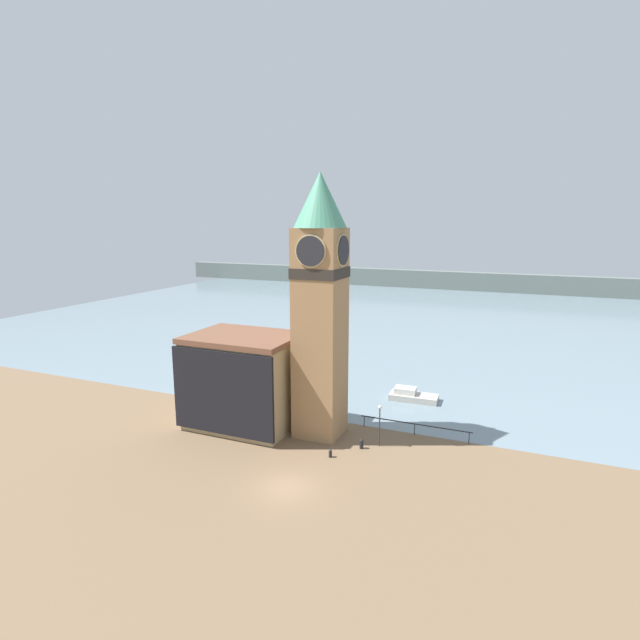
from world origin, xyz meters
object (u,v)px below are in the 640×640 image
at_px(clock_tower, 320,301).
at_px(boat_near, 412,396).
at_px(pier_building, 244,380).
at_px(mooring_bollard_near, 330,453).
at_px(lamp_post, 380,417).
at_px(mooring_bollard_far, 361,443).

distance_m(clock_tower, boat_near, 17.50).
distance_m(pier_building, boat_near, 18.60).
bearing_deg(boat_near, pier_building, -138.99).
bearing_deg(mooring_bollard_near, clock_tower, 122.70).
xyz_separation_m(boat_near, lamp_post, (-0.13, -12.15, 2.10)).
bearing_deg(mooring_bollard_far, pier_building, 176.80).
xyz_separation_m(boat_near, mooring_bollard_near, (-3.24, -15.67, -0.14)).
height_order(boat_near, mooring_bollard_near, boat_near).
height_order(clock_tower, mooring_bollard_near, clock_tower).
relative_size(pier_building, boat_near, 1.93).
bearing_deg(clock_tower, mooring_bollard_near, -57.30).
relative_size(clock_tower, boat_near, 4.41).
distance_m(clock_tower, mooring_bollard_far, 12.63).
xyz_separation_m(clock_tower, mooring_bollard_near, (2.58, -4.01, -11.83)).
distance_m(mooring_bollard_near, mooring_bollard_far, 3.11).
height_order(boat_near, mooring_bollard_far, boat_near).
bearing_deg(mooring_bollard_far, clock_tower, 161.10).
bearing_deg(mooring_bollard_far, lamp_post, 39.38).
xyz_separation_m(clock_tower, pier_building, (-7.40, -0.85, -7.82)).
xyz_separation_m(clock_tower, boat_near, (5.81, 11.66, -11.69)).
bearing_deg(lamp_post, clock_tower, 175.09).
bearing_deg(pier_building, mooring_bollard_far, -3.20).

